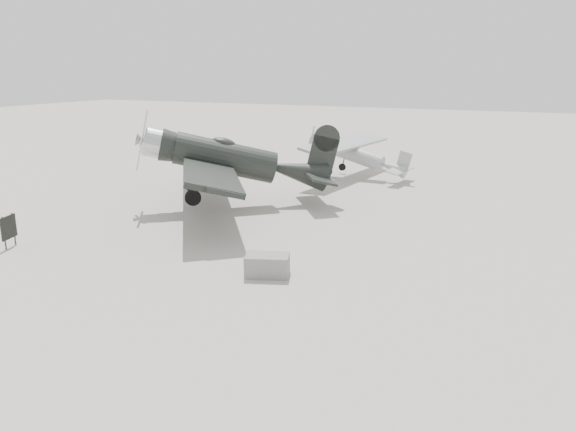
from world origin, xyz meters
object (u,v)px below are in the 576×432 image
equipment_block (267,265)px  sign_board (9,228)px  lowwing_monoplane (234,160)px  highwing_monoplane (354,151)px

equipment_block → sign_board: bearing=-172.0°
lowwing_monoplane → highwing_monoplane: 10.31m
highwing_monoplane → equipment_block: (2.97, -17.96, -1.36)m
lowwing_monoplane → equipment_block: lowwing_monoplane is taller
highwing_monoplane → sign_board: bearing=-104.5°
sign_board → highwing_monoplane: bearing=52.1°
lowwing_monoplane → highwing_monoplane: (3.01, 9.84, -0.63)m
lowwing_monoplane → sign_board: lowwing_monoplane is taller
lowwing_monoplane → equipment_block: bearing=-88.8°
lowwing_monoplane → sign_board: size_ratio=9.56×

